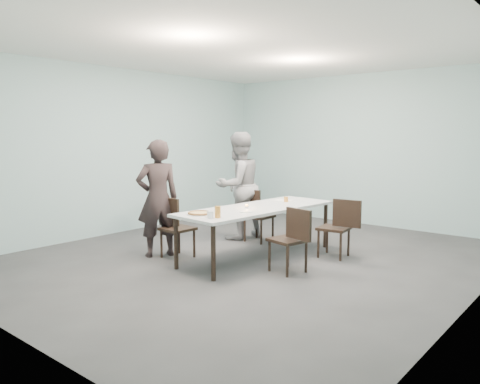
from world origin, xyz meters
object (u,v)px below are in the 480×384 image
Objects in this scene: diner_near at (158,198)px; beer_glass at (218,212)px; side_plate at (246,212)px; water_tumbler at (210,215)px; table at (257,211)px; chair_near_right at (292,236)px; chair_near_left at (174,223)px; tealight at (247,207)px; pizza at (200,213)px; amber_tumbler at (286,199)px; diner_far at (238,186)px; chair_far_left at (255,212)px; chair_far_right at (339,224)px.

beer_glass is (1.33, -0.14, -0.04)m from diner_near.
side_plate is 0.67m from water_tumbler.
chair_near_right reaches higher than table.
beer_glass is at bearing -81.89° from table.
chair_near_left is at bearing 146.14° from diner_near.
beer_glass is at bearing -76.17° from tealight.
amber_tumbler is at bearing 82.80° from pizza.
chair_near_right is (0.84, -0.35, -0.19)m from table.
pizza is (0.83, -1.80, -0.16)m from diner_far.
diner_far is 5.44× the size of pizza.
diner_far reaches higher than amber_tumbler.
chair_near_right reaches higher than amber_tumbler.
pizza is (-0.19, -1.00, 0.08)m from table.
diner_near is (-2.03, -0.53, 0.37)m from chair_near_right.
chair_near_right is 2.23m from diner_far.
beer_glass is at bearing -90.33° from side_plate.
table is 14.80× the size of side_plate.
chair_near_left is 9.67× the size of water_tumbler.
chair_far_left is at bearing 108.43° from diner_far.
chair_near_left is at bearing 162.55° from pizza.
table is 0.93m from chair_near_right.
chair_near_right is 2.12m from diner_near.
diner_far is (-1.03, 0.79, 0.23)m from table.
chair_far_left is at bearing 82.35° from chair_near_left.
pizza is at bearing -76.52° from chair_far_left.
chair_far_left is at bearing -169.57° from diner_near.
diner_near reaches higher than chair_near_right.
chair_near_left is 2.56× the size of pizza.
tealight reaches higher than table.
beer_glass is 1.74m from amber_tumbler.
chair_near_right is 1.37m from amber_tumbler.
diner_near is at bearing 173.86° from beer_glass.
chair_far_left is 1.00× the size of chair_near_right.
tealight is at bearing 1.14° from chair_near_right.
table is at bearing -10.47° from chair_near_right.
chair_near_right is 1.00× the size of chair_far_right.
diner_near is (-0.21, -0.12, 0.37)m from chair_near_left.
chair_near_left is at bearing 161.67° from water_tumbler.
beer_glass reaches higher than chair_far_right.
diner_far is 20.56× the size of water_tumbler.
beer_glass is (0.15, -1.02, 0.13)m from table.
chair_near_right reaches higher than side_plate.
diner_near reaches higher than beer_glass.
chair_near_left is at bearing -101.63° from chair_far_left.
pizza is (-1.04, -0.65, 0.27)m from chair_near_right.
amber_tumbler reaches higher than table.
diner_far reaches higher than table.
chair_near_left is 1.17m from water_tumbler.
chair_far_right is 0.47× the size of diner_far.
chair_far_right is 9.67× the size of water_tumbler.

